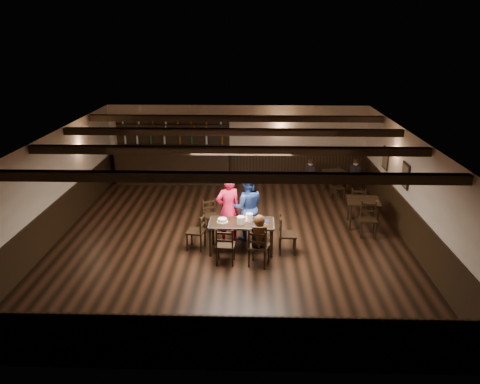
{
  "coord_description": "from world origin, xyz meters",
  "views": [
    {
      "loc": [
        0.55,
        -11.08,
        5.11
      ],
      "look_at": [
        0.23,
        0.2,
        1.21
      ],
      "focal_mm": 35.0,
      "sensor_mm": 36.0,
      "label": 1
    }
  ],
  "objects_px": {
    "chair_near_left": "(225,243)",
    "cake": "(222,220)",
    "chair_near_right": "(258,245)",
    "man_blue": "(247,207)",
    "dining_table": "(241,225)",
    "woman_pink": "(228,209)",
    "bar_counter": "(173,163)"
  },
  "relations": [
    {
      "from": "chair_near_left",
      "to": "cake",
      "type": "height_order",
      "value": "chair_near_left"
    },
    {
      "from": "dining_table",
      "to": "bar_counter",
      "type": "relative_size",
      "value": 0.38
    },
    {
      "from": "chair_near_right",
      "to": "man_blue",
      "type": "xyz_separation_m",
      "value": [
        -0.28,
        1.51,
        0.33
      ]
    },
    {
      "from": "man_blue",
      "to": "chair_near_right",
      "type": "bearing_deg",
      "value": 93.64
    },
    {
      "from": "dining_table",
      "to": "cake",
      "type": "bearing_deg",
      "value": 177.77
    },
    {
      "from": "dining_table",
      "to": "chair_near_left",
      "type": "bearing_deg",
      "value": -116.07
    },
    {
      "from": "chair_near_left",
      "to": "man_blue",
      "type": "xyz_separation_m",
      "value": [
        0.48,
        1.43,
        0.34
      ]
    },
    {
      "from": "man_blue",
      "to": "cake",
      "type": "distance_m",
      "value": 0.9
    },
    {
      "from": "man_blue",
      "to": "bar_counter",
      "type": "xyz_separation_m",
      "value": [
        -2.66,
        4.72,
        -0.15
      ]
    },
    {
      "from": "chair_near_left",
      "to": "man_blue",
      "type": "height_order",
      "value": "man_blue"
    },
    {
      "from": "dining_table",
      "to": "woman_pink",
      "type": "relative_size",
      "value": 0.9
    },
    {
      "from": "cake",
      "to": "chair_near_right",
      "type": "bearing_deg",
      "value": -43.96
    },
    {
      "from": "woman_pink",
      "to": "bar_counter",
      "type": "distance_m",
      "value": 5.36
    },
    {
      "from": "woman_pink",
      "to": "man_blue",
      "type": "relative_size",
      "value": 1.01
    },
    {
      "from": "chair_near_right",
      "to": "cake",
      "type": "xyz_separation_m",
      "value": [
        -0.86,
        0.83,
        0.25
      ]
    },
    {
      "from": "man_blue",
      "to": "cake",
      "type": "relative_size",
      "value": 6.38
    },
    {
      "from": "cake",
      "to": "bar_counter",
      "type": "relative_size",
      "value": 0.07
    },
    {
      "from": "chair_near_left",
      "to": "dining_table",
      "type": "bearing_deg",
      "value": 63.93
    },
    {
      "from": "chair_near_right",
      "to": "bar_counter",
      "type": "xyz_separation_m",
      "value": [
        -2.93,
        6.23,
        0.18
      ]
    },
    {
      "from": "woman_pink",
      "to": "bar_counter",
      "type": "xyz_separation_m",
      "value": [
        -2.19,
        4.89,
        -0.16
      ]
    },
    {
      "from": "woman_pink",
      "to": "cake",
      "type": "bearing_deg",
      "value": 53.93
    },
    {
      "from": "chair_near_left",
      "to": "bar_counter",
      "type": "height_order",
      "value": "bar_counter"
    },
    {
      "from": "woman_pink",
      "to": "cake",
      "type": "height_order",
      "value": "woman_pink"
    },
    {
      "from": "dining_table",
      "to": "bar_counter",
      "type": "distance_m",
      "value": 5.98
    },
    {
      "from": "chair_near_right",
      "to": "chair_near_left",
      "type": "bearing_deg",
      "value": 173.79
    },
    {
      "from": "chair_near_left",
      "to": "woman_pink",
      "type": "xyz_separation_m",
      "value": [
        0.01,
        1.26,
        0.35
      ]
    },
    {
      "from": "cake",
      "to": "man_blue",
      "type": "bearing_deg",
      "value": 49.61
    },
    {
      "from": "chair_near_left",
      "to": "cake",
      "type": "xyz_separation_m",
      "value": [
        -0.11,
        0.74,
        0.26
      ]
    },
    {
      "from": "cake",
      "to": "bar_counter",
      "type": "bearing_deg",
      "value": 111.02
    },
    {
      "from": "chair_near_left",
      "to": "bar_counter",
      "type": "relative_size",
      "value": 0.22
    },
    {
      "from": "woman_pink",
      "to": "bar_counter",
      "type": "relative_size",
      "value": 0.43
    },
    {
      "from": "chair_near_right",
      "to": "man_blue",
      "type": "relative_size",
      "value": 0.53
    }
  ]
}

